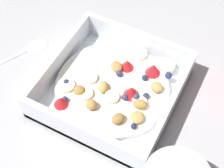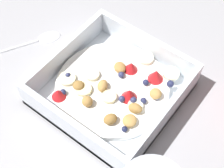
% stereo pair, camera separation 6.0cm
% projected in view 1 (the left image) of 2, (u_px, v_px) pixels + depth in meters
% --- Properties ---
extents(ground_plane, '(2.40, 2.40, 0.00)m').
position_uv_depth(ground_plane, '(110.00, 86.00, 0.64)').
color(ground_plane, '#9E9EA3').
extents(fruit_bowl, '(0.23, 0.23, 0.06)m').
position_uv_depth(fruit_bowl, '(113.00, 88.00, 0.61)').
color(fruit_bowl, white).
rests_on(fruit_bowl, ground).
extents(spoon, '(0.10, 0.16, 0.01)m').
position_uv_depth(spoon, '(25.00, 51.00, 0.68)').
color(spoon, silver).
rests_on(spoon, ground).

